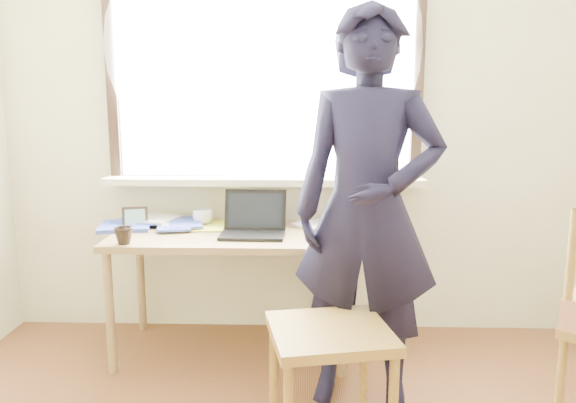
{
  "coord_description": "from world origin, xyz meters",
  "views": [
    {
      "loc": [
        0.04,
        -1.32,
        1.4
      ],
      "look_at": [
        -0.03,
        0.95,
        0.98
      ],
      "focal_mm": 35.0,
      "sensor_mm": 36.0,
      "label": 1
    }
  ],
  "objects_px": {
    "mug_dark": "(124,236)",
    "work_chair": "(330,346)",
    "laptop": "(254,224)",
    "person": "(367,212)",
    "mug_white": "(203,217)",
    "desk": "(232,245)"
  },
  "relations": [
    {
      "from": "mug_white",
      "to": "mug_dark",
      "type": "bearing_deg",
      "value": -125.11
    },
    {
      "from": "desk",
      "to": "person",
      "type": "height_order",
      "value": "person"
    },
    {
      "from": "laptop",
      "to": "mug_white",
      "type": "distance_m",
      "value": 0.39
    },
    {
      "from": "mug_white",
      "to": "work_chair",
      "type": "relative_size",
      "value": 0.21
    },
    {
      "from": "desk",
      "to": "mug_white",
      "type": "bearing_deg",
      "value": 135.11
    },
    {
      "from": "mug_dark",
      "to": "mug_white",
      "type": "bearing_deg",
      "value": 54.89
    },
    {
      "from": "laptop",
      "to": "person",
      "type": "xyz_separation_m",
      "value": [
        0.55,
        -0.46,
        0.17
      ]
    },
    {
      "from": "laptop",
      "to": "mug_white",
      "type": "bearing_deg",
      "value": 144.98
    },
    {
      "from": "mug_dark",
      "to": "person",
      "type": "xyz_separation_m",
      "value": [
        1.18,
        -0.23,
        0.18
      ]
    },
    {
      "from": "laptop",
      "to": "mug_dark",
      "type": "xyz_separation_m",
      "value": [
        -0.63,
        -0.23,
        -0.01
      ]
    },
    {
      "from": "desk",
      "to": "laptop",
      "type": "height_order",
      "value": "laptop"
    },
    {
      "from": "desk",
      "to": "work_chair",
      "type": "relative_size",
      "value": 2.3
    },
    {
      "from": "mug_white",
      "to": "person",
      "type": "relative_size",
      "value": 0.06
    },
    {
      "from": "work_chair",
      "to": "mug_white",
      "type": "bearing_deg",
      "value": 124.9
    },
    {
      "from": "mug_dark",
      "to": "work_chair",
      "type": "xyz_separation_m",
      "value": [
        1.01,
        -0.55,
        -0.32
      ]
    },
    {
      "from": "mug_dark",
      "to": "work_chair",
      "type": "distance_m",
      "value": 1.19
    },
    {
      "from": "mug_white",
      "to": "person",
      "type": "distance_m",
      "value": 1.12
    },
    {
      "from": "mug_white",
      "to": "work_chair",
      "type": "distance_m",
      "value": 1.25
    },
    {
      "from": "laptop",
      "to": "person",
      "type": "bearing_deg",
      "value": -39.75
    },
    {
      "from": "mug_white",
      "to": "mug_dark",
      "type": "height_order",
      "value": "mug_white"
    },
    {
      "from": "mug_dark",
      "to": "desk",
      "type": "bearing_deg",
      "value": 27.14
    },
    {
      "from": "laptop",
      "to": "work_chair",
      "type": "distance_m",
      "value": 0.92
    }
  ]
}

